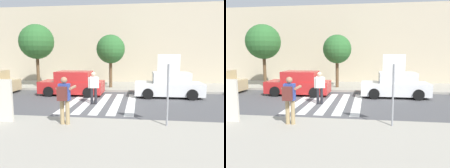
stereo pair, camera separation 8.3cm
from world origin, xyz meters
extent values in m
plane|color=#4C4C4F|center=(0.00, 0.00, 0.00)|extent=(120.00, 120.00, 0.00)
cube|color=#9E998C|center=(0.00, -6.20, 0.07)|extent=(60.00, 6.00, 0.14)
cube|color=#9E998C|center=(0.00, 6.00, 0.07)|extent=(60.00, 4.80, 0.14)
cube|color=beige|center=(0.00, 10.40, 3.51)|extent=(56.00, 4.00, 7.02)
cube|color=silver|center=(-1.60, 0.20, 0.00)|extent=(0.44, 5.20, 0.01)
cube|color=silver|center=(-0.80, 0.20, 0.00)|extent=(0.44, 5.20, 0.01)
cube|color=silver|center=(0.00, 0.20, 0.00)|extent=(0.44, 5.20, 0.01)
cube|color=silver|center=(0.80, 0.20, 0.00)|extent=(0.44, 5.20, 0.01)
cube|color=silver|center=(1.60, 0.20, 0.00)|extent=(0.44, 5.20, 0.01)
cylinder|color=gray|center=(3.02, -3.80, 1.23)|extent=(0.07, 0.07, 2.18)
cube|color=white|center=(3.02, -3.78, 2.27)|extent=(0.76, 0.03, 0.76)
cube|color=red|center=(3.02, -3.77, 2.27)|extent=(0.66, 0.02, 0.66)
cylinder|color=tan|center=(-0.72, -4.09, 0.58)|extent=(0.15, 0.15, 0.88)
cylinder|color=tan|center=(-0.52, -4.09, 0.58)|extent=(0.15, 0.15, 0.88)
cube|color=#33479E|center=(-0.62, -4.09, 1.32)|extent=(0.38, 0.24, 0.60)
sphere|color=#A37556|center=(-0.62, -4.09, 1.75)|extent=(0.23, 0.23, 0.23)
cylinder|color=#A37556|center=(-0.86, -3.87, 1.46)|extent=(0.10, 0.58, 0.10)
cylinder|color=#A37556|center=(-0.38, -3.87, 1.46)|extent=(0.10, 0.58, 0.10)
cube|color=black|center=(-0.62, -3.69, 1.49)|extent=(0.14, 0.10, 0.10)
cube|color=#5B2823|center=(-0.62, -4.32, 1.30)|extent=(0.32, 0.20, 0.48)
cylinder|color=#232328|center=(-0.48, -0.25, 0.44)|extent=(0.15, 0.15, 0.88)
cylinder|color=#232328|center=(-0.29, -0.20, 0.44)|extent=(0.15, 0.15, 0.88)
cube|color=silver|center=(-0.38, -0.23, 1.18)|extent=(0.43, 0.33, 0.60)
sphere|color=beige|center=(-0.38, -0.23, 1.61)|extent=(0.23, 0.23, 0.23)
cylinder|color=silver|center=(-0.62, -0.28, 1.16)|extent=(0.10, 0.10, 0.58)
cylinder|color=silver|center=(-0.15, -0.17, 1.16)|extent=(0.10, 0.10, 0.58)
cube|color=slate|center=(-7.33, 2.30, 1.23)|extent=(0.10, 1.50, 0.51)
cylinder|color=black|center=(-7.18, 3.15, 0.32)|extent=(0.64, 0.22, 0.64)
cube|color=red|center=(-2.36, 2.30, 0.53)|extent=(4.10, 1.70, 0.76)
cube|color=red|center=(-2.21, 2.30, 1.23)|extent=(2.20, 1.56, 0.64)
cube|color=slate|center=(-3.28, 2.30, 1.23)|extent=(0.10, 1.50, 0.54)
cube|color=slate|center=(-1.24, 2.30, 1.23)|extent=(0.10, 1.50, 0.51)
cylinder|color=black|center=(-3.63, 1.45, 0.32)|extent=(0.64, 0.22, 0.64)
cylinder|color=black|center=(-3.63, 3.15, 0.32)|extent=(0.64, 0.22, 0.64)
cylinder|color=black|center=(-1.09, 1.45, 0.32)|extent=(0.64, 0.22, 0.64)
cylinder|color=black|center=(-1.09, 3.15, 0.32)|extent=(0.64, 0.22, 0.64)
cube|color=white|center=(3.81, 2.30, 0.53)|extent=(4.10, 1.70, 0.76)
cube|color=white|center=(3.96, 2.30, 1.23)|extent=(2.20, 1.56, 0.64)
cube|color=slate|center=(2.89, 2.30, 1.23)|extent=(0.10, 1.50, 0.54)
cube|color=slate|center=(4.93, 2.30, 1.23)|extent=(0.10, 1.50, 0.51)
cylinder|color=black|center=(2.54, 1.45, 0.32)|extent=(0.64, 0.22, 0.64)
cylinder|color=black|center=(2.54, 3.15, 0.32)|extent=(0.64, 0.22, 0.64)
cylinder|color=black|center=(5.08, 1.45, 0.32)|extent=(0.64, 0.22, 0.64)
cylinder|color=black|center=(5.08, 3.15, 0.32)|extent=(0.64, 0.22, 0.64)
cylinder|color=brown|center=(-5.82, 4.63, 1.47)|extent=(0.24, 0.24, 2.67)
sphere|color=#2D662D|center=(-5.82, 4.63, 3.60)|extent=(2.64, 2.64, 2.64)
cylinder|color=brown|center=(-0.15, 4.94, 1.26)|extent=(0.24, 0.24, 2.25)
sphere|color=#2D662D|center=(-0.15, 4.94, 3.03)|extent=(2.15, 2.15, 2.15)
camera|label=1|loc=(2.03, -11.47, 2.66)|focal=35.00mm
camera|label=2|loc=(2.11, -11.46, 2.66)|focal=35.00mm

